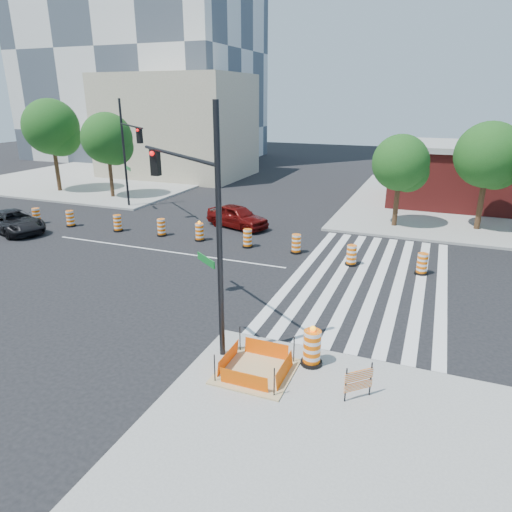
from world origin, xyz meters
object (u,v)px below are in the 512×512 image
(dark_suv, at_px, (14,221))
(signal_pole_se, at_px, (195,204))
(red_coupe, at_px, (237,216))
(signal_pole_nw, at_px, (128,146))

(dark_suv, relative_size, signal_pole_se, 0.62)
(red_coupe, height_order, signal_pole_se, signal_pole_se)
(red_coupe, height_order, signal_pole_nw, signal_pole_nw)
(red_coupe, bearing_deg, signal_pole_se, -142.99)
(red_coupe, distance_m, signal_pole_nw, 9.59)
(dark_suv, bearing_deg, signal_pole_se, -95.52)
(red_coupe, xyz_separation_m, dark_suv, (-12.32, -6.01, -0.06))
(signal_pole_se, bearing_deg, signal_pole_nw, -11.44)
(red_coupe, height_order, dark_suv, red_coupe)
(red_coupe, bearing_deg, signal_pole_nw, 101.16)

